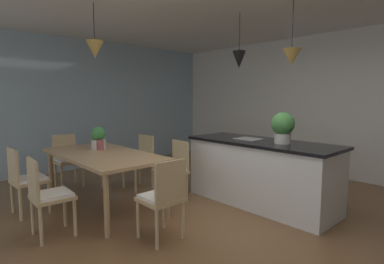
{
  "coord_description": "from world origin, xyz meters",
  "views": [
    {
      "loc": [
        2.2,
        -2.57,
        1.5
      ],
      "look_at": [
        -1.2,
        0.57,
        0.97
      ],
      "focal_mm": 28.26,
      "sensor_mm": 36.0,
      "label": 1
    }
  ],
  "objects": [
    {
      "name": "window_wall_left_glazing",
      "position": [
        -4.06,
        0.0,
        1.35
      ],
      "size": [
        0.06,
        8.4,
        2.7
      ],
      "primitive_type": "cube",
      "color": "#9EB7C6",
      "rests_on": "ground_plane"
    },
    {
      "name": "chair_window_end",
      "position": [
        -2.9,
        -0.73,
        0.47
      ],
      "size": [
        0.41,
        0.41,
        0.87
      ],
      "color": "tan",
      "rests_on": "ground_plane"
    },
    {
      "name": "dining_table",
      "position": [
        -1.57,
        -0.73,
        0.68
      ],
      "size": [
        1.92,
        0.99,
        0.75
      ],
      "color": "tan",
      "rests_on": "ground_plane"
    },
    {
      "name": "wall_back_kitchen",
      "position": [
        0.0,
        3.26,
        1.35
      ],
      "size": [
        10.0,
        0.12,
        2.7
      ],
      "primitive_type": "cube",
      "color": "white",
      "rests_on": "ground_plane"
    },
    {
      "name": "pendant_over_island_main",
      "position": [
        -0.61,
        0.95,
        2.05
      ],
      "size": [
        0.19,
        0.19,
        0.78
      ],
      "color": "black"
    },
    {
      "name": "chair_near_right",
      "position": [
        -1.14,
        -1.59,
        0.47
      ],
      "size": [
        0.42,
        0.42,
        0.87
      ],
      "color": "tan",
      "rests_on": "ground_plane"
    },
    {
      "name": "chair_far_left",
      "position": [
        -2.01,
        0.13,
        0.47
      ],
      "size": [
        0.42,
        0.42,
        0.87
      ],
      "color": "tan",
      "rests_on": "ground_plane"
    },
    {
      "name": "vase_on_dining_table",
      "position": [
        -1.85,
        -0.64,
        0.82
      ],
      "size": [
        0.1,
        0.1,
        0.14
      ],
      "color": "#994C51",
      "rests_on": "dining_table"
    },
    {
      "name": "potted_plant_on_table",
      "position": [
        -1.94,
        -0.62,
        0.91
      ],
      "size": [
        0.21,
        0.21,
        0.33
      ],
      "color": "beige",
      "rests_on": "dining_table"
    },
    {
      "name": "ground_plane",
      "position": [
        0.0,
        0.0,
        -0.02
      ],
      "size": [
        10.0,
        8.4,
        0.04
      ],
      "primitive_type": "cube",
      "color": "brown"
    },
    {
      "name": "chair_near_left",
      "position": [
        -2.0,
        -1.59,
        0.47
      ],
      "size": [
        0.42,
        0.42,
        0.87
      ],
      "color": "tan",
      "rests_on": "ground_plane"
    },
    {
      "name": "pendant_over_island_aux",
      "position": [
        0.22,
        0.95,
        2.01
      ],
      "size": [
        0.24,
        0.24,
        0.8
      ],
      "color": "black"
    },
    {
      "name": "pendant_over_table",
      "position": [
        -1.58,
        -0.79,
        2.12
      ],
      "size": [
        0.23,
        0.23,
        0.7
      ],
      "color": "black"
    },
    {
      "name": "potted_plant_on_island",
      "position": [
        0.13,
        0.95,
        1.13
      ],
      "size": [
        0.3,
        0.3,
        0.41
      ],
      "color": "beige",
      "rests_on": "kitchen_island"
    },
    {
      "name": "chair_far_right",
      "position": [
        -1.14,
        0.13,
        0.47
      ],
      "size": [
        0.43,
        0.43,
        0.87
      ],
      "color": "tan",
      "rests_on": "ground_plane"
    },
    {
      "name": "kitchen_island",
      "position": [
        -0.2,
        0.95,
        0.46
      ],
      "size": [
        2.13,
        0.82,
        0.91
      ],
      "color": "white",
      "rests_on": "ground_plane"
    },
    {
      "name": "chair_kitchen_end",
      "position": [
        -0.24,
        -0.73,
        0.47
      ],
      "size": [
        0.4,
        0.4,
        0.87
      ],
      "color": "tan",
      "rests_on": "ground_plane"
    }
  ]
}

